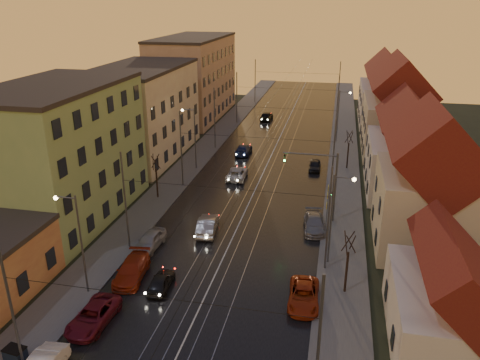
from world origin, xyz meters
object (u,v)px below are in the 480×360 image
Objects in this scene: street_lamp_0 at (77,235)px; street_lamp_1 at (336,211)px; parked_right_2 at (315,165)px; street_lamp_2 at (193,133)px; driving_car_0 at (161,281)px; driving_car_1 at (207,225)px; parked_right_1 at (314,223)px; parked_left_2 at (132,270)px; dumpster at (16,357)px; street_lamp_3 at (340,111)px; driving_car_4 at (267,116)px; parked_left_1 at (93,316)px; parked_right_0 at (304,295)px; parked_left_3 at (150,240)px; driving_car_3 at (244,149)px; driving_car_2 at (237,173)px; traffic_light_mast at (325,178)px.

street_lamp_1 is (18.21, 8.00, 0.00)m from street_lamp_0.
street_lamp_2 is at bearing -170.87° from parked_right_2.
street_lamp_0 is 7.18m from driving_car_0.
driving_car_0 is 9.69m from driving_car_1.
parked_right_1 is (9.87, 2.57, -0.08)m from driving_car_1.
parked_left_2 is 4.19× the size of dumpster.
street_lamp_3 is at bearing 77.85° from dumpster.
street_lamp_3 is at bearing 141.24° from driving_car_4.
parked_right_1 is (13.65, 11.31, -0.04)m from parked_left_2.
parked_left_1 is 14.81m from parked_right_0.
parked_right_2 is (-2.77, -13.24, -4.26)m from street_lamp_3.
parked_left_3 is 26.79m from parked_right_2.
parked_left_1 is (-2.58, -38.57, -0.03)m from driving_car_3.
street_lamp_2 reaches higher than driving_car_1.
parked_right_1 is (-1.83, 5.89, -4.20)m from street_lamp_1.
street_lamp_0 is 1.69× the size of parked_right_0.
parked_right_0 is 1.29× the size of parked_right_2.
driving_car_1 is 9.52m from parked_left_2.
street_lamp_0 is at bearing 74.16° from driving_car_2.
street_lamp_3 is 1.71× the size of driving_car_1.
parked_right_2 is (9.19, 5.01, -0.03)m from driving_car_2.
dumpster is at bearing -133.28° from parked_right_1.
street_lamp_2 is 1.11× the size of traffic_light_mast.
traffic_light_mast is at bearing -132.00° from driving_car_0.
street_lamp_3 is 14.18m from parked_right_2.
parked_right_0 is at bearing 110.93° from driving_car_2.
parked_left_3 reaches higher than parked_right_1.
street_lamp_1 is 1.75× the size of driving_car_4.
street_lamp_0 is 1.00× the size of street_lamp_3.
street_lamp_0 is at bearing 96.56° from dumpster.
street_lamp_0 reaches higher than parked_left_2.
driving_car_3 is (-11.99, 19.33, -3.90)m from traffic_light_mast.
driving_car_1 is at bearing -109.70° from street_lamp_3.
driving_car_2 is 1.11× the size of parked_left_3.
traffic_light_mast reaches higher than parked_right_2.
street_lamp_1 is 14.80m from driving_car_0.
dumpster is at bearing -90.75° from street_lamp_0.
street_lamp_1 reaches higher than parked_right_2.
street_lamp_2 is at bearing 119.70° from parked_right_0.
parked_right_2 is at bearing 71.17° from parked_left_1.
street_lamp_1 is at bearing 70.09° from parked_right_0.
parked_right_0 is at bearing -107.36° from street_lamp_1.
driving_car_4 is at bearing 80.47° from parked_left_2.
traffic_light_mast is at bearing 84.40° from parked_right_0.
traffic_light_mast is 20.03m from parked_left_2.
traffic_light_mast is at bearing -84.60° from parked_right_2.
parked_right_1 is (-0.71, -2.11, -3.91)m from traffic_light_mast.
driving_car_4 is 48.18m from parked_left_3.
parked_left_1 is at bearing -108.35° from street_lamp_3.
street_lamp_2 is at bearing 132.32° from street_lamp_1.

